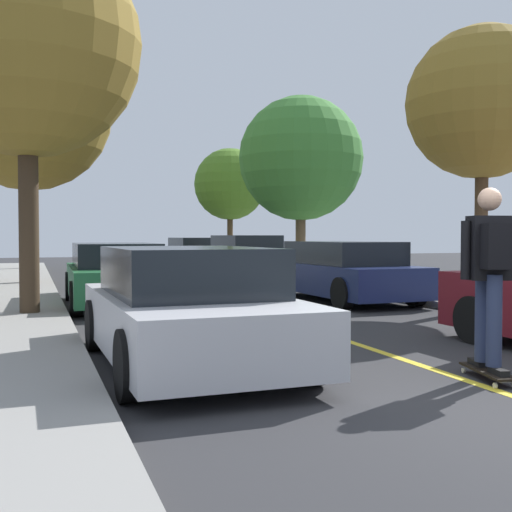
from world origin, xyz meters
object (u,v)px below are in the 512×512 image
Objects in this scene: parked_car_left_nearest at (188,308)px; parked_car_left_near at (116,275)px; street_tree_right_near at (301,159)px; streetlamp at (22,119)px; street_tree_left_near at (28,108)px; skateboarder at (490,266)px; skateboard at (488,371)px; street_tree_right_nearest at (483,104)px; parked_car_right_far at (245,259)px; street_tree_left_nearest at (27,44)px; street_tree_right_far at (230,184)px; parked_car_right_near at (343,271)px; street_tree_left_far at (29,141)px; parked_car_right_farthest at (194,254)px.

parked_car_left_near is (0.00, 6.32, 0.01)m from parked_car_left_nearest.
street_tree_right_near is 10.86m from streetlamp.
street_tree_left_near reaches higher than skateboarder.
street_tree_left_near is 15.16m from skateboard.
street_tree_right_nearest reaches higher than skateboard.
parked_car_right_far is 0.63× the size of street_tree_left_nearest.
street_tree_right_far is 21.77m from skateboard.
street_tree_left_nearest is 0.90× the size of street_tree_left_near.
street_tree_right_near reaches higher than parked_car_left_nearest.
parked_car_right_far reaches higher than parked_car_right_near.
street_tree_left_far is at bearing 134.23° from street_tree_right_near.
parked_car_left_near is 13.77m from parked_car_right_farthest.
street_tree_right_far reaches higher than parked_car_right_farthest.
street_tree_left_near is 7.34m from streetlamp.
street_tree_right_far is 2.80× the size of skateboarder.
street_tree_left_far is 15.53m from streetlamp.
parked_car_left_nearest is 0.57× the size of street_tree_left_far.
street_tree_left_nearest is at bearing 124.60° from skateboard.
parked_car_left_nearest is at bearing -119.02° from street_tree_right_near.
street_tree_right_far is (1.66, 0.21, 3.00)m from parked_car_right_farthest.
parked_car_left_near is 0.67× the size of street_tree_left_nearest.
streetlamp is (-0.08, 0.25, -1.23)m from street_tree_left_nearest.
skateboard is (-3.89, -13.50, -3.82)m from street_tree_right_near.
skateboarder is (-2.23, -20.94, 0.48)m from parked_car_right_farthest.
street_tree_right_near is at bearing 60.98° from parked_car_left_nearest.
street_tree_left_far is 8.40m from street_tree_right_far.
parked_car_right_near is at bearing 73.18° from skateboard.
parked_car_left_near is 3.64m from streetlamp.
skateboarder is (-0.01, -0.03, 1.05)m from skateboard.
street_tree_left_far is (0.00, 15.68, 0.58)m from street_tree_left_nearest.
parked_car_right_farthest is 16.10m from streetlamp.
parked_car_right_near is at bearing 73.19° from skateboarder.
parked_car_right_farthest is 16.54m from street_tree_left_nearest.
street_tree_left_near is at bearing 135.99° from parked_car_right_near.
parked_car_left_near is at bearing 41.03° from streetlamp.
street_tree_left_nearest reaches higher than skateboard.
parked_car_right_farthest is 21.06m from skateboarder.
parked_car_left_nearest is 7.99m from street_tree_right_nearest.
parked_car_left_nearest is at bearing -108.62° from street_tree_right_far.
parked_car_left_nearest is at bearing -85.29° from street_tree_left_far.
parked_car_right_near is 7.74m from skateboarder.
parked_car_left_near is 0.82× the size of street_tree_right_nearest.
streetlamp reaches higher than street_tree_right_near.
street_tree_right_far is at bearing 83.10° from parked_car_right_near.
parked_car_right_near is 7.14m from street_tree_right_near.
parked_car_left_nearest is 13.87m from street_tree_right_near.
street_tree_left_near is 1.41× the size of street_tree_right_far.
parked_car_right_farthest reaches higher than skateboard.
skateboarder is (4.31, -13.71, -3.86)m from street_tree_left_near.
street_tree_right_nearest is at bearing -9.57° from street_tree_left_nearest.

